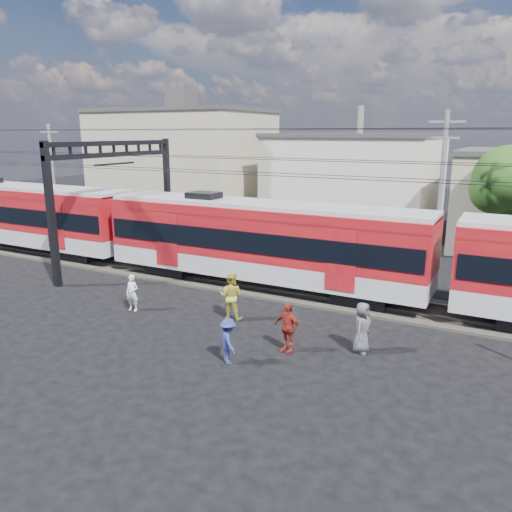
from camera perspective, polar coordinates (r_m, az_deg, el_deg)
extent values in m
plane|color=black|center=(17.62, -8.52, -10.94)|extent=(120.00, 120.00, 0.00)
cube|color=#2D2823|center=(24.05, 2.77, -3.76)|extent=(70.00, 3.40, 0.12)
cube|color=#59544C|center=(23.36, 2.00, -3.98)|extent=(70.00, 0.12, 0.12)
cube|color=#59544C|center=(24.66, 3.51, -3.03)|extent=(70.00, 0.12, 0.12)
cube|color=black|center=(31.32, -18.83, 0.24)|extent=(2.40, 2.20, 0.70)
cube|color=#A0A3A7|center=(35.01, -24.75, 2.43)|extent=(16.00, 3.00, 0.90)
cube|color=maroon|center=(34.75, -25.02, 5.09)|extent=(16.00, 3.00, 2.40)
cube|color=black|center=(34.78, -24.98, 4.69)|extent=(15.68, 3.08, 0.95)
cube|color=#A0A3A7|center=(34.61, -25.24, 7.13)|extent=(16.00, 2.60, 0.25)
cube|color=black|center=(27.03, -9.16, -1.28)|extent=(2.40, 2.20, 0.70)
cube|color=black|center=(22.63, 12.18, -4.44)|extent=(2.40, 2.20, 0.70)
cube|color=#A0A3A7|center=(24.18, 0.55, -0.95)|extent=(16.00, 3.00, 0.90)
cube|color=maroon|center=(23.81, 0.55, 2.89)|extent=(16.00, 3.00, 2.40)
cube|color=black|center=(23.86, 0.55, 2.30)|extent=(15.68, 3.08, 0.95)
cube|color=#A0A3A7|center=(23.60, 0.56, 5.87)|extent=(16.00, 2.60, 0.25)
cube|color=black|center=(25.79, -22.36, 4.27)|extent=(0.30, 0.30, 7.00)
cube|color=black|center=(32.24, -10.07, 6.85)|extent=(0.30, 0.30, 7.00)
cube|color=black|center=(28.59, -15.98, 12.29)|extent=(0.25, 9.30, 0.25)
cube|color=black|center=(28.61, -15.90, 11.09)|extent=(0.25, 9.30, 0.25)
cylinder|color=black|center=(22.35, 2.17, 9.14)|extent=(70.00, 0.03, 0.03)
cylinder|color=black|center=(23.62, 3.66, 9.38)|extent=(70.00, 0.03, 0.03)
cylinder|color=black|center=(22.30, 2.19, 10.94)|extent=(70.00, 0.03, 0.03)
cylinder|color=black|center=(23.57, 3.68, 11.08)|extent=(70.00, 0.03, 0.03)
cylinder|color=black|center=(19.78, -1.40, 14.32)|extent=(70.00, 0.03, 0.03)
cylinder|color=black|center=(26.12, 6.32, 14.16)|extent=(70.00, 0.03, 0.03)
cube|color=tan|center=(45.50, -8.27, 10.20)|extent=(14.00, 10.00, 9.00)
cube|color=#3F3D3A|center=(45.44, -8.49, 16.06)|extent=(14.28, 10.20, 0.30)
cube|color=beige|center=(41.63, 11.53, 8.34)|extent=(12.00, 12.00, 7.00)
cube|color=#3F3D3A|center=(41.45, 11.78, 13.37)|extent=(12.24, 12.24, 0.30)
cylinder|color=slate|center=(28.20, 20.33, 6.74)|extent=(0.24, 0.24, 8.50)
cube|color=slate|center=(28.03, 20.97, 14.15)|extent=(1.80, 0.12, 0.12)
cube|color=slate|center=(28.03, 20.83, 12.52)|extent=(1.40, 0.12, 0.12)
cylinder|color=slate|center=(41.58, -22.17, 8.29)|extent=(0.24, 0.24, 8.00)
cube|color=slate|center=(41.44, -22.60, 12.96)|extent=(1.80, 0.12, 0.12)
cube|color=slate|center=(41.45, -22.50, 11.86)|extent=(1.40, 0.12, 0.12)
cylinder|color=#382619|center=(31.27, 26.18, 2.55)|extent=(0.36, 0.36, 3.92)
sphere|color=#204313|center=(30.90, 26.76, 7.90)|extent=(3.64, 3.64, 3.64)
imported|color=silver|center=(21.76, -13.96, -4.10)|extent=(0.61, 0.43, 1.56)
imported|color=gold|center=(20.15, -2.87, -4.59)|extent=(1.07, 0.91, 1.94)
imported|color=navy|center=(16.46, -3.18, -9.69)|extent=(1.14, 1.09, 1.55)
imported|color=maroon|center=(17.26, 3.61, -8.15)|extent=(1.10, 0.61, 1.78)
imported|color=#4B4A4F|center=(17.56, 12.02, -8.01)|extent=(0.63, 0.91, 1.79)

